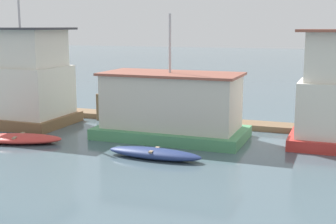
% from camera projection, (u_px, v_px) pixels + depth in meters
% --- Properties ---
extents(ground_plane, '(200.00, 200.00, 0.00)m').
position_uv_depth(ground_plane, '(175.00, 136.00, 23.59)').
color(ground_plane, '#475B66').
extents(dock_walkway, '(33.80, 1.46, 0.30)m').
position_uv_depth(dock_walkway, '(194.00, 121.00, 26.54)').
color(dock_walkway, brown).
rests_on(dock_walkway, ground_plane).
extents(houseboat_brown, '(5.08, 4.10, 9.25)m').
position_uv_depth(houseboat_brown, '(23.00, 80.00, 26.05)').
color(houseboat_brown, brown).
rests_on(houseboat_brown, ground_plane).
extents(houseboat_green, '(7.31, 3.78, 6.05)m').
position_uv_depth(houseboat_green, '(171.00, 107.00, 22.95)').
color(houseboat_green, '#4C9360').
rests_on(houseboat_green, ground_plane).
extents(dinghy_red, '(4.38, 2.55, 0.41)m').
position_uv_depth(dinghy_red, '(19.00, 139.00, 22.16)').
color(dinghy_red, red).
rests_on(dinghy_red, ground_plane).
extents(dinghy_navy, '(4.15, 1.11, 0.44)m').
position_uv_depth(dinghy_navy, '(154.00, 153.00, 19.50)').
color(dinghy_navy, navy).
rests_on(dinghy_navy, ground_plane).
extents(mooring_post_centre, '(0.24, 0.24, 1.56)m').
position_uv_depth(mooring_post_centre, '(98.00, 107.00, 27.46)').
color(mooring_post_centre, brown).
rests_on(mooring_post_centre, ground_plane).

